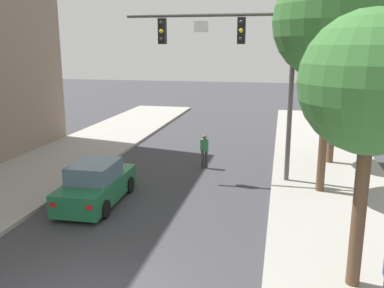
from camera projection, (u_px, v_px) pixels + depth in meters
The scene contains 6 objects.
traffic_signal_mast at pixel (243, 55), 17.09m from camera, with size 7.02×0.38×7.50m.
car_lead_green at pixel (96, 185), 15.50m from camera, with size 1.93×4.29×1.60m.
pedestrian_crossing_road at pixel (204, 150), 19.93m from camera, with size 0.36×0.22×1.64m.
street_tree_nearest at pixel (372, 84), 9.00m from camera, with size 3.15×3.15×6.39m.
street_tree_second at pixel (332, 22), 15.11m from camera, with size 4.28×4.28×8.59m.
street_tree_third at pixel (337, 61), 19.49m from camera, with size 3.41×3.41×6.62m.
Camera 1 is at (4.25, -7.77, 5.75)m, focal length 39.15 mm.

